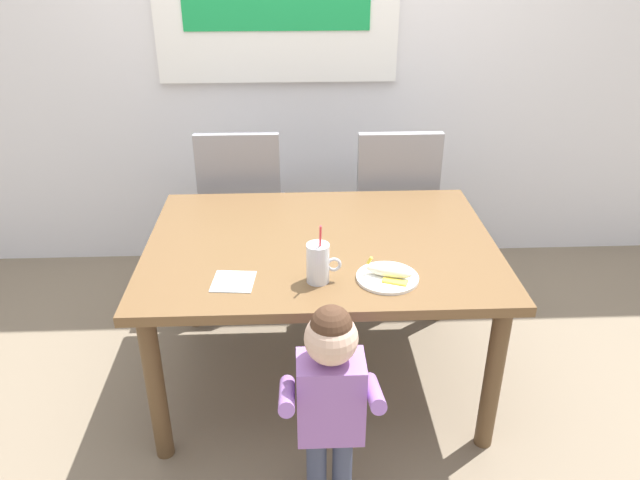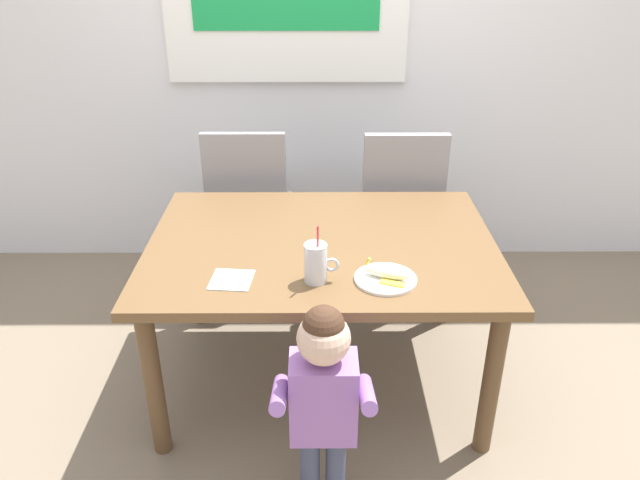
{
  "view_description": "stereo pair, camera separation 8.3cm",
  "coord_description": "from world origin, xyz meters",
  "px_view_note": "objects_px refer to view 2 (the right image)",
  "views": [
    {
      "loc": [
        -0.1,
        -2.23,
        1.85
      ],
      "look_at": [
        -0.01,
        -0.1,
        0.76
      ],
      "focal_mm": 34.19,
      "sensor_mm": 36.0,
      "label": 1
    },
    {
      "loc": [
        -0.02,
        -2.23,
        1.85
      ],
      "look_at": [
        -0.01,
        -0.1,
        0.76
      ],
      "focal_mm": 34.19,
      "sensor_mm": 36.0,
      "label": 2
    }
  ],
  "objects_px": {
    "toddler_standing": "(323,389)",
    "peeled_banana": "(388,273)",
    "dining_table": "(322,259)",
    "milk_cup": "(316,265)",
    "dining_chair_left": "(249,202)",
    "dining_chair_right": "(400,203)",
    "paper_napkin": "(232,280)",
    "snack_plate": "(385,279)"
  },
  "relations": [
    {
      "from": "dining_table",
      "to": "milk_cup",
      "type": "relative_size",
      "value": 5.79
    },
    {
      "from": "dining_chair_left",
      "to": "toddler_standing",
      "type": "bearing_deg",
      "value": 104.6
    },
    {
      "from": "dining_chair_right",
      "to": "peeled_banana",
      "type": "xyz_separation_m",
      "value": [
        -0.18,
        -1.06,
        0.19
      ]
    },
    {
      "from": "dining_table",
      "to": "toddler_standing",
      "type": "bearing_deg",
      "value": -90.13
    },
    {
      "from": "toddler_standing",
      "to": "peeled_banana",
      "type": "bearing_deg",
      "value": 58.12
    },
    {
      "from": "toddler_standing",
      "to": "peeled_banana",
      "type": "xyz_separation_m",
      "value": [
        0.24,
        0.39,
        0.21
      ]
    },
    {
      "from": "dining_table",
      "to": "paper_napkin",
      "type": "xyz_separation_m",
      "value": [
        -0.33,
        -0.31,
        0.08
      ]
    },
    {
      "from": "dining_chair_left",
      "to": "paper_napkin",
      "type": "xyz_separation_m",
      "value": [
        0.05,
        -1.08,
        0.16
      ]
    },
    {
      "from": "dining_table",
      "to": "dining_chair_right",
      "type": "xyz_separation_m",
      "value": [
        0.42,
        0.74,
        -0.08
      ]
    },
    {
      "from": "paper_napkin",
      "to": "milk_cup",
      "type": "bearing_deg",
      "value": -1.07
    },
    {
      "from": "peeled_banana",
      "to": "dining_chair_left",
      "type": "bearing_deg",
      "value": 119.81
    },
    {
      "from": "dining_chair_left",
      "to": "dining_chair_right",
      "type": "bearing_deg",
      "value": 178.05
    },
    {
      "from": "toddler_standing",
      "to": "peeled_banana",
      "type": "height_order",
      "value": "toddler_standing"
    },
    {
      "from": "dining_chair_right",
      "to": "toddler_standing",
      "type": "relative_size",
      "value": 1.15
    },
    {
      "from": "paper_napkin",
      "to": "toddler_standing",
      "type": "bearing_deg",
      "value": -49.72
    },
    {
      "from": "milk_cup",
      "to": "peeled_banana",
      "type": "bearing_deg",
      "value": -0.23
    },
    {
      "from": "dining_table",
      "to": "snack_plate",
      "type": "distance_m",
      "value": 0.4
    },
    {
      "from": "dining_chair_right",
      "to": "paper_napkin",
      "type": "xyz_separation_m",
      "value": [
        -0.76,
        -1.05,
        0.16
      ]
    },
    {
      "from": "dining_chair_left",
      "to": "milk_cup",
      "type": "distance_m",
      "value": 1.17
    },
    {
      "from": "paper_napkin",
      "to": "dining_chair_right",
      "type": "bearing_deg",
      "value": 54.36
    },
    {
      "from": "milk_cup",
      "to": "peeled_banana",
      "type": "distance_m",
      "value": 0.26
    },
    {
      "from": "dining_chair_left",
      "to": "toddler_standing",
      "type": "distance_m",
      "value": 1.52
    },
    {
      "from": "dining_chair_left",
      "to": "snack_plate",
      "type": "height_order",
      "value": "dining_chair_left"
    },
    {
      "from": "dining_chair_right",
      "to": "snack_plate",
      "type": "xyz_separation_m",
      "value": [
        -0.19,
        -1.06,
        0.16
      ]
    },
    {
      "from": "dining_chair_left",
      "to": "paper_napkin",
      "type": "distance_m",
      "value": 1.1
    },
    {
      "from": "dining_table",
      "to": "dining_chair_right",
      "type": "bearing_deg",
      "value": 60.47
    },
    {
      "from": "snack_plate",
      "to": "dining_table",
      "type": "bearing_deg",
      "value": 126.37
    },
    {
      "from": "dining_chair_right",
      "to": "paper_napkin",
      "type": "relative_size",
      "value": 6.4
    },
    {
      "from": "dining_chair_left",
      "to": "milk_cup",
      "type": "bearing_deg",
      "value": 108.4
    },
    {
      "from": "dining_table",
      "to": "dining_chair_left",
      "type": "xyz_separation_m",
      "value": [
        -0.39,
        0.77,
        -0.08
      ]
    },
    {
      "from": "milk_cup",
      "to": "snack_plate",
      "type": "bearing_deg",
      "value": 0.44
    },
    {
      "from": "dining_chair_right",
      "to": "milk_cup",
      "type": "distance_m",
      "value": 1.17
    },
    {
      "from": "toddler_standing",
      "to": "paper_napkin",
      "type": "xyz_separation_m",
      "value": [
        -0.33,
        0.39,
        0.18
      ]
    },
    {
      "from": "dining_table",
      "to": "milk_cup",
      "type": "xyz_separation_m",
      "value": [
        -0.02,
        -0.32,
        0.15
      ]
    },
    {
      "from": "dining_chair_left",
      "to": "milk_cup",
      "type": "relative_size",
      "value": 3.89
    },
    {
      "from": "snack_plate",
      "to": "toddler_standing",
      "type": "bearing_deg",
      "value": -120.9
    },
    {
      "from": "milk_cup",
      "to": "snack_plate",
      "type": "height_order",
      "value": "milk_cup"
    },
    {
      "from": "dining_chair_left",
      "to": "paper_napkin",
      "type": "relative_size",
      "value": 6.4
    },
    {
      "from": "dining_table",
      "to": "paper_napkin",
      "type": "height_order",
      "value": "paper_napkin"
    },
    {
      "from": "dining_chair_left",
      "to": "peeled_banana",
      "type": "height_order",
      "value": "dining_chair_left"
    },
    {
      "from": "dining_chair_right",
      "to": "peeled_banana",
      "type": "relative_size",
      "value": 5.51
    },
    {
      "from": "dining_table",
      "to": "toddler_standing",
      "type": "xyz_separation_m",
      "value": [
        -0.0,
        -0.7,
        -0.09
      ]
    }
  ]
}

